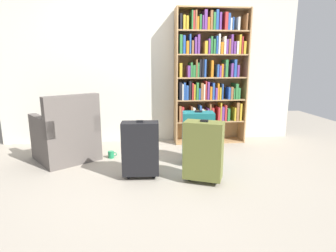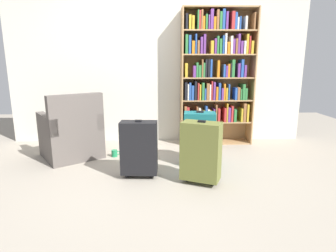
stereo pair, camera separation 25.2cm
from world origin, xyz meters
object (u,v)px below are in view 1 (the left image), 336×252
object	(u,v)px
suitcase_teal	(198,136)
suitcase_olive	(203,150)
suitcase_black	(140,148)
bookshelf	(210,73)
armchair	(67,137)
mug	(111,155)

from	to	relation	value
suitcase_teal	suitcase_olive	bearing A→B (deg)	-96.55
suitcase_black	suitcase_olive	distance (m)	0.70
bookshelf	suitcase_teal	size ratio (longest dim) A/B	2.99
armchair	suitcase_black	size ratio (longest dim) A/B	1.45
suitcase_teal	suitcase_black	bearing A→B (deg)	-152.37
suitcase_black	armchair	bearing A→B (deg)	143.00
armchair	suitcase_olive	size ratio (longest dim) A/B	1.39
suitcase_teal	suitcase_olive	size ratio (longest dim) A/B	1.00
bookshelf	mug	xyz separation A→B (m)	(-1.53, -0.67, -1.08)
mug	suitcase_black	bearing A→B (deg)	-61.59
armchair	suitcase_black	xyz separation A→B (m)	(0.97, -0.73, 0.03)
armchair	suitcase_olive	bearing A→B (deg)	-29.37
bookshelf	suitcase_olive	size ratio (longest dim) A/B	2.99
bookshelf	suitcase_teal	bearing A→B (deg)	-111.14
armchair	suitcase_black	bearing A→B (deg)	-37.00
suitcase_olive	suitcase_black	bearing A→B (deg)	163.97
mug	suitcase_olive	world-z (taller)	suitcase_olive
bookshelf	suitcase_olive	bearing A→B (deg)	-106.05
bookshelf	suitcase_teal	distance (m)	1.33
suitcase_teal	suitcase_olive	xyz separation A→B (m)	(-0.07, -0.58, -0.00)
suitcase_teal	suitcase_black	xyz separation A→B (m)	(-0.74, -0.39, -0.02)
armchair	suitcase_black	world-z (taller)	armchair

